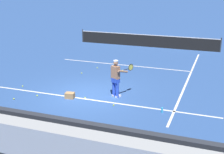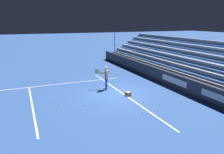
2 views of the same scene
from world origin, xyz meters
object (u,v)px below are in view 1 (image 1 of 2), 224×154
object	(u,v)px
tennis_ball_midcourt	(97,68)
tennis_ball_by_box	(14,99)
tennis_ball_on_baseline	(82,73)
tennis_ball_toward_net	(123,70)
ball_box_cardboard	(70,95)
tennis_ball_far_right	(37,96)
tennis_net	(147,41)
tennis_ball_far_left	(114,105)
tennis_ball_near_player	(85,98)
tennis_player	(116,78)
water_bottle	(162,110)
tennis_ball_stray_back	(23,86)

from	to	relation	value
tennis_ball_midcourt	tennis_ball_by_box	bearing A→B (deg)	-104.68
tennis_ball_on_baseline	tennis_ball_toward_net	xyz separation A→B (m)	(2.01, 1.30, 0.00)
ball_box_cardboard	tennis_ball_far_right	size ratio (longest dim) A/B	6.06
tennis_ball_toward_net	tennis_ball_by_box	size ratio (longest dim) A/B	1.00
ball_box_cardboard	tennis_net	xyz separation A→B (m)	(0.54, 11.88, 0.36)
tennis_ball_far_left	tennis_ball_far_right	bearing A→B (deg)	-177.73
ball_box_cardboard	tennis_ball_near_player	xyz separation A→B (m)	(0.65, 0.20, -0.10)
tennis_ball_on_baseline	tennis_ball_midcourt	size ratio (longest dim) A/B	1.00
tennis_ball_on_baseline	tennis_ball_toward_net	bearing A→B (deg)	32.79
tennis_player	tennis_ball_by_box	distance (m)	4.65
tennis_ball_toward_net	water_bottle	world-z (taller)	water_bottle
tennis_ball_far_right	tennis_ball_far_left	xyz separation A→B (m)	(3.67, 0.15, 0.00)
ball_box_cardboard	tennis_ball_midcourt	xyz separation A→B (m)	(-0.72, 4.88, -0.10)
tennis_ball_stray_back	tennis_ball_far_left	xyz separation A→B (m)	(5.08, -0.73, 0.00)
ball_box_cardboard	tennis_ball_by_box	size ratio (longest dim) A/B	6.06
tennis_ball_on_baseline	tennis_ball_near_player	xyz separation A→B (m)	(1.78, -3.39, 0.00)
tennis_ball_far_right	tennis_ball_toward_net	bearing A→B (deg)	65.23
tennis_ball_on_baseline	tennis_ball_toward_net	distance (m)	2.39
tennis_ball_toward_net	tennis_ball_by_box	world-z (taller)	same
tennis_net	water_bottle	bearing A→B (deg)	-73.03
tennis_ball_far_left	tennis_ball_by_box	world-z (taller)	same
tennis_player	tennis_ball_on_baseline	distance (m)	4.15
tennis_ball_toward_net	water_bottle	size ratio (longest dim) A/B	0.30
tennis_player	tennis_ball_midcourt	bearing A→B (deg)	123.06
ball_box_cardboard	tennis_net	size ratio (longest dim) A/B	0.04
water_bottle	tennis_ball_by_box	bearing A→B (deg)	-172.32
tennis_ball_stray_back	tennis_ball_toward_net	distance (m)	5.76
tennis_player	tennis_net	bearing A→B (deg)	97.02
tennis_ball_near_player	tennis_ball_on_baseline	bearing A→B (deg)	117.73
tennis_ball_stray_back	tennis_ball_on_baseline	size ratio (longest dim) A/B	1.00
tennis_ball_on_baseline	ball_box_cardboard	bearing A→B (deg)	-72.53
tennis_player	tennis_ball_near_player	xyz separation A→B (m)	(-1.24, -0.67, -0.86)
tennis_ball_stray_back	water_bottle	world-z (taller)	water_bottle
tennis_ball_stray_back	water_bottle	bearing A→B (deg)	-5.65
tennis_player	tennis_ball_stray_back	size ratio (longest dim) A/B	25.98
tennis_ball_far_right	water_bottle	bearing A→B (deg)	1.71
tennis_ball_stray_back	tennis_ball_far_right	bearing A→B (deg)	-31.97
tennis_ball_midcourt	tennis_ball_far_left	bearing A→B (deg)	-60.38
tennis_ball_stray_back	tennis_net	size ratio (longest dim) A/B	0.01
tennis_ball_near_player	tennis_ball_by_box	xyz separation A→B (m)	(-2.91, -1.22, 0.00)
ball_box_cardboard	tennis_ball_far_right	bearing A→B (deg)	-168.27
water_bottle	tennis_ball_far_right	bearing A→B (deg)	-178.29
tennis_player	tennis_ball_far_right	distance (m)	3.71
tennis_ball_stray_back	tennis_ball_near_player	world-z (taller)	same
tennis_ball_by_box	water_bottle	world-z (taller)	water_bottle
tennis_ball_near_player	tennis_ball_far_right	distance (m)	2.23
ball_box_cardboard	tennis_ball_near_player	distance (m)	0.69
tennis_ball_stray_back	tennis_ball_midcourt	xyz separation A→B (m)	(2.20, 4.32, 0.00)
tennis_player	tennis_ball_near_player	size ratio (longest dim) A/B	25.98
tennis_player	tennis_ball_far_right	world-z (taller)	tennis_player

